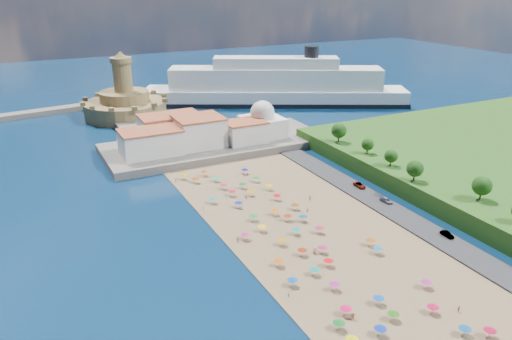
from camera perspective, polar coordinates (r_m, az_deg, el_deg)
ground at (r=140.18m, az=3.13°, el=-6.63°), size 700.00×700.00×0.00m
terrace at (r=204.42m, az=-4.53°, el=2.93°), size 90.00×36.00×3.00m
jetty at (r=230.17m, az=-12.96°, el=4.47°), size 18.00×70.00×2.40m
waterfront_buildings at (r=198.83m, az=-8.14°, el=4.18°), size 57.00×29.00×11.00m
domed_building at (r=208.47m, az=0.74°, el=5.51°), size 16.00×16.00×15.00m
fortress at (r=257.14m, az=-14.74°, el=7.32°), size 40.00×40.00×32.40m
cruise_ship at (r=274.92m, az=2.25°, el=9.41°), size 136.86×83.92×31.21m
beach_parasols at (r=130.64m, az=5.11°, el=-7.84°), size 31.68×112.29×2.20m
beachgoers at (r=136.80m, az=2.59°, el=-6.85°), size 33.82×98.04×1.89m
parked_cars at (r=158.84m, az=14.55°, el=-3.29°), size 2.55×42.11×1.37m
hillside_trees at (r=159.12m, az=20.17°, el=-0.52°), size 12.23×105.01×7.47m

